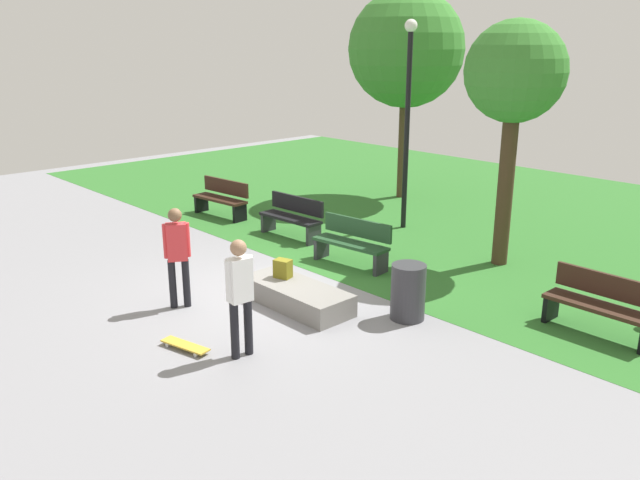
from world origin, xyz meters
TOP-DOWN VIEW (x-y plane):
  - ground_plane at (0.00, 0.00)m, footprint 28.00×28.00m
  - grass_lawn at (0.00, 7.71)m, footprint 26.60×12.58m
  - concrete_ledge at (0.82, 0.13)m, footprint 2.02×0.81m
  - backpack_on_ledge at (0.39, 0.20)m, footprint 0.33×0.27m
  - skater_performing_trick at (-0.47, -1.30)m, footprint 0.33×0.39m
  - skater_watching at (1.65, -1.61)m, footprint 0.23×0.43m
  - skateboard_by_ledge at (0.93, -2.09)m, footprint 0.82×0.38m
  - park_bench_center_lawn at (-4.80, 2.56)m, footprint 1.64×0.62m
  - park_bench_far_right at (4.72, 2.75)m, footprint 1.60×0.48m
  - park_bench_near_lamppost at (0.01, 2.29)m, footprint 1.64×0.64m
  - park_bench_by_oak at (-2.23, 2.67)m, footprint 1.62×0.55m
  - tree_slender_maple at (-3.10, 7.46)m, footprint 3.08×3.08m
  - tree_young_birch at (1.94, 4.48)m, footprint 1.86×1.86m
  - lamp_post at (-1.03, 5.09)m, footprint 0.28×0.28m
  - trash_bin at (2.40, 1.08)m, footprint 0.55×0.55m

SIDE VIEW (x-z plane):
  - ground_plane at x=0.00m, z-range 0.00..0.00m
  - grass_lawn at x=0.00m, z-range 0.00..0.01m
  - skateboard_by_ledge at x=0.93m, z-range 0.02..0.10m
  - concrete_ledge at x=0.82m, z-range 0.00..0.37m
  - trash_bin at x=2.40m, z-range 0.00..0.90m
  - park_bench_center_lawn at x=-4.80m, z-range 0.03..0.94m
  - park_bench_far_right at x=4.72m, z-range 0.03..0.94m
  - park_bench_near_lamppost at x=0.01m, z-range 0.03..0.94m
  - park_bench_by_oak at x=-2.23m, z-range 0.03..0.94m
  - backpack_on_ledge at x=0.39m, z-range 0.37..0.69m
  - skater_performing_trick at x=-0.47m, z-range 0.14..1.83m
  - skater_watching at x=1.65m, z-range 0.14..1.85m
  - lamp_post at x=-1.03m, z-range 0.47..5.14m
  - tree_young_birch at x=1.94m, z-range 1.29..5.92m
  - tree_slender_maple at x=-3.10m, z-range 1.22..6.78m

